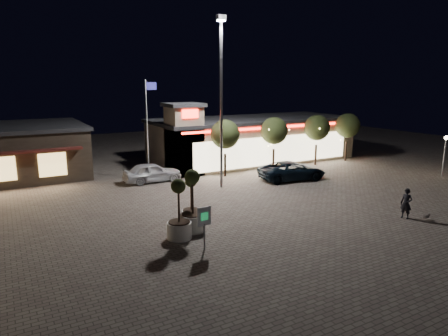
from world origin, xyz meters
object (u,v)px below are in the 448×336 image
pedestrian (406,204)px  valet_sign (204,220)px  planter_left (193,212)px  planter_mid (179,220)px  pickup_truck (292,171)px  white_sedan (152,172)px

pedestrian → valet_sign: size_ratio=0.85×
planter_left → planter_mid: 1.24m
planter_mid → planter_left: bearing=31.5°
pickup_truck → valet_sign: valet_sign is taller
pedestrian → planter_mid: planter_mid is taller
pedestrian → pickup_truck: bearing=164.7°
white_sedan → valet_sign: valet_sign is taller
pedestrian → planter_mid: 13.24m
planter_left → pickup_truck: bearing=28.6°
planter_left → planter_mid: bearing=-148.5°
pedestrian → planter_mid: size_ratio=0.58×
valet_sign → white_sedan: bearing=80.8°
white_sedan → planter_mid: planter_mid is taller
pickup_truck → valet_sign: size_ratio=2.59×
pedestrian → valet_sign: (-12.26, 1.71, 0.59)m
pickup_truck → pedestrian: size_ratio=3.06×
planter_left → white_sedan: bearing=81.6°
white_sedan → pedestrian: bearing=-146.1°
white_sedan → valet_sign: bearing=172.0°
planter_left → planter_mid: size_ratio=1.08×
planter_left → pedestrian: bearing=-20.0°
pedestrian → white_sedan: bearing=-161.6°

